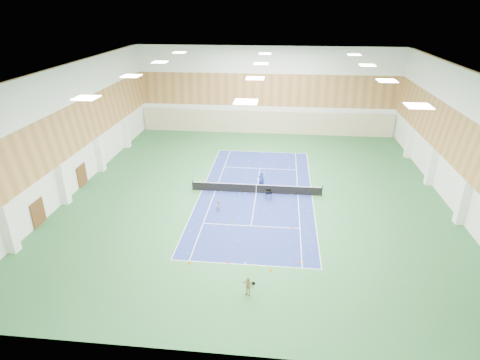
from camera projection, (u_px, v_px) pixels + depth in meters
The scene contains 22 objects.
ground at pixel (256, 193), 39.77m from camera, with size 40.00×40.00×0.00m, color #296133.
room_shell at pixel (257, 135), 37.32m from camera, with size 36.00×40.00×12.00m, color white, non-canonical shape.
wood_cladding at pixel (258, 114), 36.50m from camera, with size 36.00×40.00×8.00m, color #AE7640, non-canonical shape.
ceiling_light_grid at pixel (258, 70), 34.89m from camera, with size 21.40×25.40×0.06m, color white, non-canonical shape.
court_surface at pixel (256, 193), 39.77m from camera, with size 10.97×23.77×0.01m, color navy.
tennis_balls_scatter at pixel (256, 193), 39.75m from camera, with size 10.57×22.77×0.07m, color yellow, non-canonical shape.
tennis_net at pixel (256, 188), 39.55m from camera, with size 12.80×0.10×1.10m, color black, non-canonical shape.
back_curtain at pixel (266, 122), 57.04m from camera, with size 35.40×0.16×3.20m, color #C6B793.
door_left_a at pixel (38, 213), 33.78m from camera, with size 0.08×1.80×2.20m, color #593319.
door_left_b at pixel (82, 175), 41.04m from camera, with size 0.08×1.80×2.20m, color #593319.
coach at pixel (261, 180), 40.47m from camera, with size 0.66×0.43×1.81m, color navy.
child_court at pixel (219, 206), 36.20m from camera, with size 0.52×0.41×1.07m, color gray.
child_apron at pixel (248, 286), 25.83m from camera, with size 0.77×0.32×1.32m, color tan.
ball_cart at pixel (268, 195), 38.30m from camera, with size 0.57×0.57×0.99m, color black, non-canonical shape.
cone_svc_a at pixel (214, 225), 33.90m from camera, with size 0.19×0.19×0.21m, color #FF550D.
cone_svc_b at pixel (231, 221), 34.53m from camera, with size 0.21×0.21×0.23m, color #D7630B.
cone_svc_c at pixel (262, 228), 33.53m from camera, with size 0.18×0.18×0.20m, color orange.
cone_svc_d at pixel (293, 227), 33.54m from camera, with size 0.19×0.19×0.21m, color #FC4A0D.
cone_base_a at pixel (190, 262), 29.03m from camera, with size 0.22×0.22×0.24m, color #FF510D.
cone_base_b at pixel (229, 262), 29.10m from camera, with size 0.19×0.19×0.21m, color orange.
cone_base_c at pixel (271, 270), 28.27m from camera, with size 0.20×0.20×0.22m, color orange.
cone_base_d at pixel (300, 262), 29.07m from camera, with size 0.21×0.21×0.23m, color orange.
Camera 1 is at (2.16, -35.73, 17.46)m, focal length 30.00 mm.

